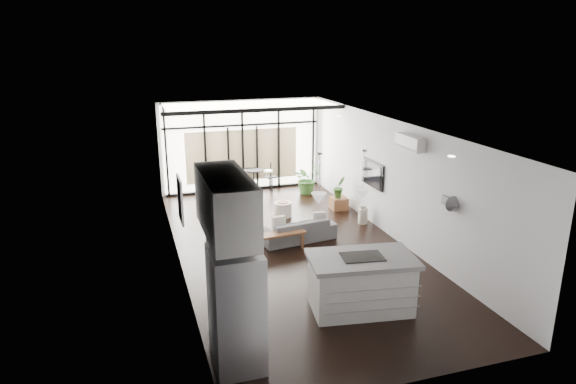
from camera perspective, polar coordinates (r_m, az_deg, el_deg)
floor at (r=11.71m, az=0.45°, el=-6.27°), size 5.00×10.00×0.00m
ceiling at (r=10.93m, az=0.48°, el=7.37°), size 5.00×10.00×0.00m
wall_left at (r=10.76m, az=-12.29°, el=-0.84°), size 0.02×10.00×2.80m
wall_right at (r=12.22m, az=11.68°, el=1.31°), size 0.02×10.00×2.80m
wall_back at (r=15.93m, az=-5.15°, el=5.17°), size 5.00×0.02×2.80m
wall_front at (r=6.99m, az=13.52°, el=-10.82°), size 5.00×0.02×2.80m
glazing at (r=15.82m, az=-5.05°, el=5.09°), size 5.00×0.20×2.80m
skylight at (r=14.75m, az=-4.42°, el=9.65°), size 4.70×1.90×0.06m
neighbour_building at (r=15.95m, az=-5.08°, el=4.08°), size 3.50×0.02×1.60m
island at (r=9.13m, az=8.12°, el=-10.00°), size 1.96×1.33×0.99m
cooktop at (r=8.92m, az=8.26°, el=-7.12°), size 0.78×0.58×0.01m
fridge at (r=7.49m, az=-5.77°, el=-12.80°), size 0.70×0.87×1.80m
appliance_column at (r=7.98m, az=-6.44°, el=-8.50°), size 0.62×0.65×2.39m
upper_cabinets at (r=7.21m, az=-6.92°, el=-1.40°), size 0.62×1.75×0.86m
pendant_left at (r=8.54m, az=3.44°, el=-0.73°), size 0.26×0.26×0.18m
pendant_right at (r=8.85m, az=8.28°, el=-0.25°), size 0.26×0.26×0.18m
sofa at (r=12.06m, az=1.08°, el=-3.80°), size 1.84×0.77×0.70m
console_bench at (r=11.56m, az=-1.05°, el=-5.52°), size 1.28×0.43×0.40m
pouf at (r=13.70m, az=-0.60°, el=-1.94°), size 0.61×0.61×0.38m
crate at (r=14.35m, az=5.66°, el=-1.25°), size 0.45×0.45×0.33m
plant_tall at (r=15.68m, az=2.12°, el=1.15°), size 1.13×1.18×0.73m
plant_crate at (r=14.26m, az=5.69°, el=-0.10°), size 0.41×0.65×0.27m
milk_can at (r=13.31m, az=8.33°, el=-2.45°), size 0.26×0.26×0.49m
bistro_set at (r=15.83m, az=-3.82°, el=1.14°), size 1.38×0.57×0.66m
tv at (r=13.08m, az=9.39°, el=1.99°), size 0.05×1.10×0.65m
ac_unit at (r=11.25m, az=13.43°, el=5.38°), size 0.22×0.90×0.30m
framed_art at (r=10.25m, az=-11.89°, el=-0.83°), size 0.04×0.70×0.90m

